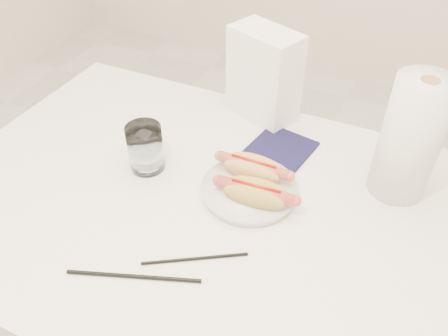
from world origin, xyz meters
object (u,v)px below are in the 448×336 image
at_px(hotdog_right, 256,193).
at_px(hotdog_left, 253,168).
at_px(paper_towel_roll, 410,139).
at_px(water_glass, 145,148).
at_px(table, 212,221).
at_px(plate, 249,191).
at_px(napkin_box, 264,75).

bearing_deg(hotdog_right, hotdog_left, 111.77).
bearing_deg(paper_towel_roll, water_glass, -162.51).
relative_size(hotdog_left, paper_towel_roll, 0.61).
xyz_separation_m(table, plate, (0.06, 0.06, 0.07)).
distance_m(plate, water_glass, 0.25).
xyz_separation_m(water_glass, napkin_box, (0.16, 0.31, 0.06)).
xyz_separation_m(napkin_box, paper_towel_roll, (0.36, -0.14, 0.02)).
height_order(hotdog_left, water_glass, water_glass).
relative_size(plate, hotdog_right, 1.20).
bearing_deg(water_glass, paper_towel_roll, 17.49).
xyz_separation_m(table, hotdog_left, (0.05, 0.10, 0.10)).
bearing_deg(water_glass, napkin_box, 62.89).
height_order(hotdog_right, paper_towel_roll, paper_towel_roll).
relative_size(table, water_glass, 10.94).
xyz_separation_m(hotdog_right, water_glass, (-0.27, 0.01, 0.02)).
relative_size(plate, water_glass, 1.81).
height_order(table, hotdog_left, hotdog_left).
distance_m(hotdog_left, napkin_box, 0.28).
bearing_deg(table, hotdog_right, 17.78).
height_order(table, water_glass, water_glass).
height_order(hotdog_right, water_glass, water_glass).
bearing_deg(napkin_box, table, -63.97).
bearing_deg(table, paper_towel_roll, 31.13).
bearing_deg(table, napkin_box, 93.91).
relative_size(table, plate, 6.05).
distance_m(plate, hotdog_left, 0.05).
xyz_separation_m(hotdog_left, napkin_box, (-0.08, 0.25, 0.08)).
relative_size(plate, paper_towel_roll, 0.75).
distance_m(hotdog_left, water_glass, 0.24).
height_order(plate, paper_towel_roll, paper_towel_roll).
bearing_deg(napkin_box, hotdog_right, -48.86).
relative_size(table, hotdog_left, 7.42).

